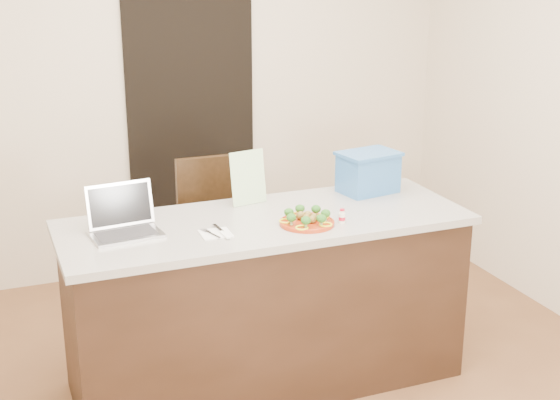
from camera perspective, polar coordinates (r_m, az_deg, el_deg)
name	(u,v)px	position (r m, az deg, el deg)	size (l,w,h in m)	color
room_shell	(284,88)	(3.52, 0.32, 8.21)	(4.00, 4.00, 4.00)	white
doorway	(192,130)	(5.51, -6.46, 5.08)	(0.90, 0.02, 2.00)	black
island	(266,301)	(4.09, -1.03, -7.42)	(2.06, 0.76, 0.92)	black
plate	(307,222)	(3.83, 1.98, -1.65)	(0.27, 0.27, 0.02)	#96290D
meatballs	(308,217)	(3.83, 2.07, -1.28)	(0.09, 0.10, 0.04)	brown
broccoli	(307,214)	(3.82, 1.99, -1.04)	(0.23, 0.23, 0.04)	#1A4A13
pepper_rings	(307,221)	(3.83, 1.98, -1.51)	(0.27, 0.26, 0.01)	yellow
napkin	(216,234)	(3.71, -4.73, -2.47)	(0.14, 0.14, 0.01)	silver
fork	(211,232)	(3.72, -5.07, -2.38)	(0.04, 0.15, 0.00)	#AFAEB2
knife	(223,233)	(3.70, -4.20, -2.41)	(0.03, 0.21, 0.01)	white
yogurt_bottle	(342,217)	(3.86, 4.56, -1.26)	(0.03, 0.03, 0.07)	beige
laptop	(123,220)	(3.78, -11.41, -1.44)	(0.34, 0.28, 0.23)	#B9B9BE
leaflet	(248,178)	(4.11, -2.35, 1.65)	(0.20, 0.00, 0.29)	white
blue_box	(368,172)	(4.34, 6.46, 2.05)	(0.35, 0.28, 0.23)	#2E63A6
chair	(222,235)	(4.64, -4.29, -2.55)	(0.47, 0.47, 1.05)	black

